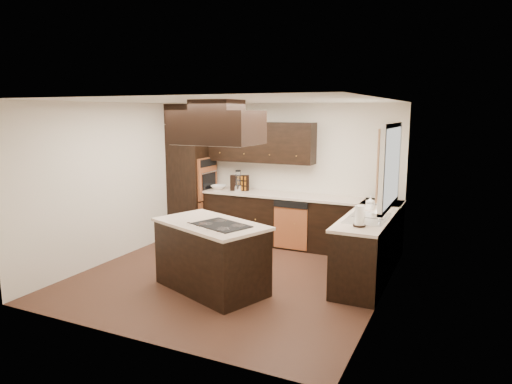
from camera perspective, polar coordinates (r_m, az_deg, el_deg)
floor at (r=6.75m, az=-2.98°, el=-10.48°), size 4.20×4.20×0.02m
ceiling at (r=6.33m, az=-3.19°, el=11.41°), size 4.20×4.20×0.02m
wall_back at (r=8.32m, az=3.81°, el=2.36°), size 4.20×0.02×2.50m
wall_front at (r=4.71m, az=-15.34°, el=-3.88°), size 4.20×0.02×2.50m
wall_left at (r=7.64m, az=-17.17°, el=1.25°), size 0.02×4.20×2.50m
wall_right at (r=5.75m, az=15.79°, el=-1.43°), size 0.02×4.20×2.50m
oven_column at (r=8.80m, az=-8.02°, el=1.45°), size 0.65×0.75×2.12m
wall_oven_face at (r=8.61m, az=-6.07°, el=1.70°), size 0.05×0.62×0.78m
base_cabinets_back at (r=8.17m, az=3.17°, el=-3.55°), size 2.93×0.60×0.88m
base_cabinets_right at (r=6.85m, az=14.16°, el=-6.51°), size 0.60×2.40×0.88m
countertop_back at (r=8.06m, az=3.17°, el=-0.40°), size 2.93×0.63×0.04m
countertop_right at (r=6.74m, az=14.20°, el=-2.75°), size 0.63×2.40×0.04m
upper_cabinets at (r=8.27m, az=0.60°, el=6.23°), size 2.00×0.34×0.72m
dishwasher_front at (r=7.81m, az=4.35°, el=-4.53°), size 0.60×0.05×0.72m
window_frame at (r=6.23m, az=16.44°, el=3.12°), size 0.06×1.32×1.12m
window_pane at (r=6.23m, az=16.70°, el=3.11°), size 0.00×1.20×1.00m
curtain_left at (r=5.82m, az=15.24°, el=3.22°), size 0.02×0.34×0.90m
curtain_right at (r=6.65m, az=16.52°, el=3.96°), size 0.02×0.34×0.90m
sink_rim at (r=6.40m, az=13.74°, el=-3.19°), size 0.52×0.84×0.01m
island at (r=6.15m, az=-5.61°, el=-8.15°), size 1.67×1.29×0.88m
island_top at (r=6.03m, az=-5.68°, el=-3.99°), size 1.74×1.36×0.04m
cooktop at (r=5.85m, az=-4.32°, el=-4.14°), size 0.82×0.69×0.01m
range_hood at (r=5.80m, az=-4.88°, el=8.07°), size 1.05×0.72×0.42m
hood_duct at (r=5.80m, az=-4.93°, el=10.78°), size 0.55×0.50×0.13m
blender_base at (r=8.37m, az=-2.24°, el=0.48°), size 0.15×0.15×0.10m
blender_pitcher at (r=8.34m, az=-2.25°, el=1.70°), size 0.13×0.13×0.26m
spice_rack at (r=8.38m, az=-2.06°, el=1.15°), size 0.35×0.21×0.29m
mixing_bowl at (r=8.62m, az=-4.68°, el=0.62°), size 0.32×0.32×0.07m
soap_bottle at (r=6.97m, az=14.09°, el=-1.28°), size 0.12×0.12×0.21m
paper_towel at (r=5.90m, az=12.83°, el=-2.97°), size 0.16×0.16×0.27m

